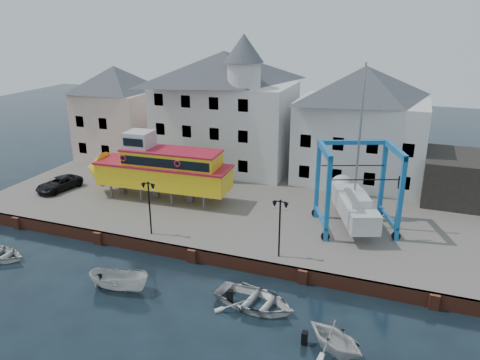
% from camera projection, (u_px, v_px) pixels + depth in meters
% --- Properties ---
extents(ground, '(140.00, 140.00, 0.00)m').
position_uv_depth(ground, '(193.00, 262.00, 33.35)').
color(ground, black).
rests_on(ground, ground).
extents(hardstanding, '(44.00, 22.00, 1.00)m').
position_uv_depth(hardstanding, '(245.00, 201.00, 42.89)').
color(hardstanding, '#5F5A53').
rests_on(hardstanding, ground).
extents(quay_wall, '(44.00, 0.47, 1.00)m').
position_uv_depth(quay_wall, '(193.00, 255.00, 33.27)').
color(quay_wall, brown).
rests_on(quay_wall, ground).
extents(building_pink, '(8.00, 7.00, 10.30)m').
position_uv_depth(building_pink, '(117.00, 112.00, 53.09)').
color(building_pink, beige).
rests_on(building_pink, hardstanding).
extents(building_white_main, '(14.00, 8.30, 14.00)m').
position_uv_depth(building_white_main, '(225.00, 109.00, 48.72)').
color(building_white_main, silver).
rests_on(building_white_main, hardstanding).
extents(building_white_right, '(12.00, 8.00, 11.20)m').
position_uv_depth(building_white_right, '(361.00, 125.00, 44.94)').
color(building_white_right, silver).
rests_on(building_white_right, hardstanding).
extents(shed_dark, '(8.00, 7.00, 4.00)m').
position_uv_depth(shed_dark, '(471.00, 179.00, 41.09)').
color(shed_dark, black).
rests_on(shed_dark, hardstanding).
extents(lamp_post_left, '(1.12, 0.32, 4.20)m').
position_uv_depth(lamp_post_left, '(149.00, 195.00, 34.32)').
color(lamp_post_left, black).
rests_on(lamp_post_left, hardstanding).
extents(lamp_post_right, '(1.12, 0.32, 4.20)m').
position_uv_depth(lamp_post_right, '(280.00, 214.00, 31.03)').
color(lamp_post_right, black).
rests_on(lamp_post_right, hardstanding).
extents(tour_boat, '(14.07, 3.99, 6.06)m').
position_uv_depth(tour_boat, '(155.00, 168.00, 41.29)').
color(tour_boat, '#59595E').
rests_on(tour_boat, hardstanding).
extents(travel_lift, '(7.08, 8.49, 12.52)m').
position_uv_depth(travel_lift, '(353.00, 199.00, 36.38)').
color(travel_lift, '#0E61A7').
rests_on(travel_lift, hardstanding).
extents(van, '(2.85, 4.74, 1.23)m').
position_uv_depth(van, '(59.00, 184.00, 43.95)').
color(van, black).
rests_on(van, hardstanding).
extents(motorboat_a, '(4.19, 2.10, 1.55)m').
position_uv_depth(motorboat_a, '(120.00, 290.00, 29.98)').
color(motorboat_a, silver).
rests_on(motorboat_a, ground).
extents(motorboat_b, '(5.67, 4.47, 1.06)m').
position_uv_depth(motorboat_b, '(254.00, 306.00, 28.31)').
color(motorboat_b, silver).
rests_on(motorboat_b, ground).
extents(motorboat_c, '(4.61, 4.45, 1.87)m').
position_uv_depth(motorboat_c, '(334.00, 351.00, 24.55)').
color(motorboat_c, silver).
rests_on(motorboat_c, ground).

